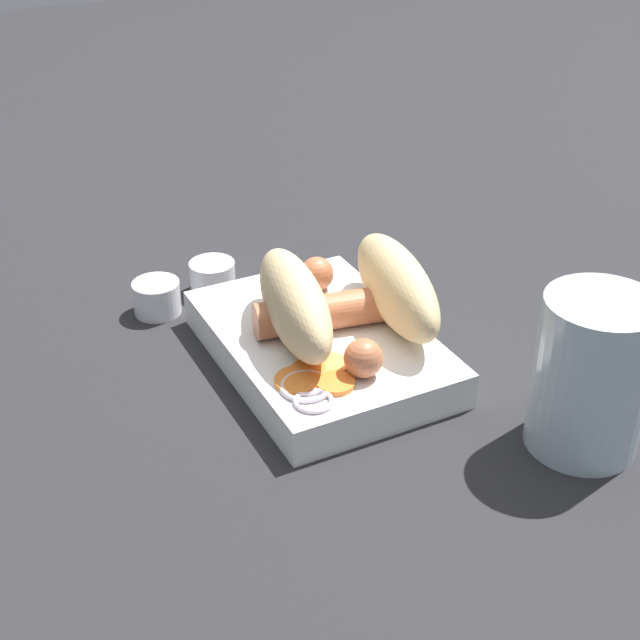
{
  "coord_description": "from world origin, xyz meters",
  "views": [
    {
      "loc": [
        0.55,
        -0.28,
        0.41
      ],
      "look_at": [
        0.0,
        0.0,
        0.04
      ],
      "focal_mm": 50.0,
      "sensor_mm": 36.0,
      "label": 1
    }
  ],
  "objects_px": {
    "sausage": "(340,312)",
    "drink_glass": "(591,375)",
    "condiment_cup_near": "(213,279)",
    "bread_roll": "(345,293)",
    "food_tray": "(320,346)",
    "condiment_cup_far": "(157,299)"
  },
  "relations": [
    {
      "from": "bread_roll",
      "to": "condiment_cup_far",
      "type": "xyz_separation_m",
      "value": [
        -0.14,
        -0.11,
        -0.05
      ]
    },
    {
      "from": "sausage",
      "to": "drink_glass",
      "type": "xyz_separation_m",
      "value": [
        0.17,
        0.1,
        0.01
      ]
    },
    {
      "from": "bread_roll",
      "to": "sausage",
      "type": "distance_m",
      "value": 0.02
    },
    {
      "from": "condiment_cup_far",
      "to": "drink_glass",
      "type": "xyz_separation_m",
      "value": [
        0.32,
        0.21,
        0.05
      ]
    },
    {
      "from": "sausage",
      "to": "condiment_cup_near",
      "type": "bearing_deg",
      "value": -161.8
    },
    {
      "from": "bread_roll",
      "to": "drink_glass",
      "type": "xyz_separation_m",
      "value": [
        0.17,
        0.1,
        -0.0
      ]
    },
    {
      "from": "sausage",
      "to": "condiment_cup_near",
      "type": "relative_size",
      "value": 3.87
    },
    {
      "from": "food_tray",
      "to": "condiment_cup_near",
      "type": "bearing_deg",
      "value": -167.03
    },
    {
      "from": "condiment_cup_far",
      "to": "sausage",
      "type": "bearing_deg",
      "value": 37.62
    },
    {
      "from": "bread_roll",
      "to": "condiment_cup_near",
      "type": "relative_size",
      "value": 4.1
    },
    {
      "from": "bread_roll",
      "to": "condiment_cup_far",
      "type": "height_order",
      "value": "bread_roll"
    },
    {
      "from": "food_tray",
      "to": "condiment_cup_near",
      "type": "distance_m",
      "value": 0.16
    },
    {
      "from": "sausage",
      "to": "condiment_cup_near",
      "type": "xyz_separation_m",
      "value": [
        -0.16,
        -0.05,
        -0.03
      ]
    },
    {
      "from": "food_tray",
      "to": "condiment_cup_far",
      "type": "relative_size",
      "value": 5.24
    },
    {
      "from": "sausage",
      "to": "condiment_cup_far",
      "type": "distance_m",
      "value": 0.18
    },
    {
      "from": "condiment_cup_near",
      "to": "condiment_cup_far",
      "type": "distance_m",
      "value": 0.06
    },
    {
      "from": "sausage",
      "to": "condiment_cup_far",
      "type": "xyz_separation_m",
      "value": [
        -0.14,
        -0.11,
        -0.03
      ]
    },
    {
      "from": "condiment_cup_far",
      "to": "bread_roll",
      "type": "bearing_deg",
      "value": 38.74
    },
    {
      "from": "condiment_cup_far",
      "to": "food_tray",
      "type": "bearing_deg",
      "value": 33.99
    },
    {
      "from": "food_tray",
      "to": "sausage",
      "type": "relative_size",
      "value": 1.35
    },
    {
      "from": "condiment_cup_near",
      "to": "bread_roll",
      "type": "bearing_deg",
      "value": 19.66
    },
    {
      "from": "drink_glass",
      "to": "condiment_cup_near",
      "type": "bearing_deg",
      "value": -154.9
    }
  ]
}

